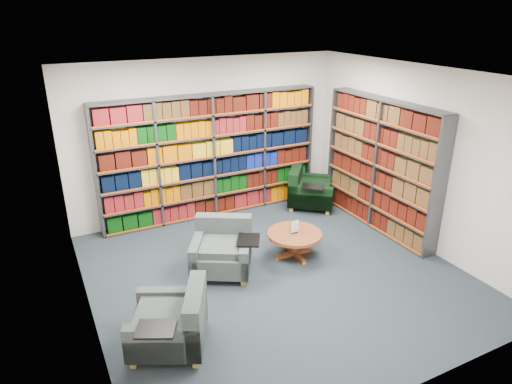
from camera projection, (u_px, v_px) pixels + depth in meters
name	position (u px, v px, depth m)	size (l,w,h in m)	color
room_shell	(276.00, 183.00, 6.06)	(5.02, 5.02, 2.82)	#1D262D
bookshelf_back	(212.00, 157.00, 8.11)	(4.00, 0.28, 2.20)	#47494F
bookshelf_right	(380.00, 166.00, 7.65)	(0.28, 2.50, 2.20)	#47494F
chair_teal_left	(222.00, 250.00, 6.60)	(1.12, 1.12, 0.75)	#05233A
chair_green_right	(307.00, 191.00, 8.73)	(1.15, 1.16, 0.75)	black
chair_teal_front	(175.00, 324.00, 5.07)	(1.08, 1.09, 0.74)	#05233A
coffee_table	(294.00, 237.00, 6.94)	(0.83, 0.83, 0.59)	brown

